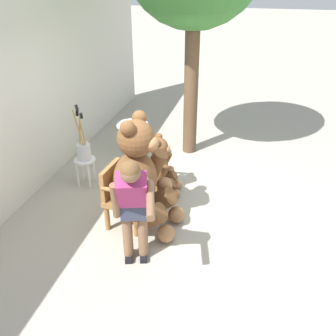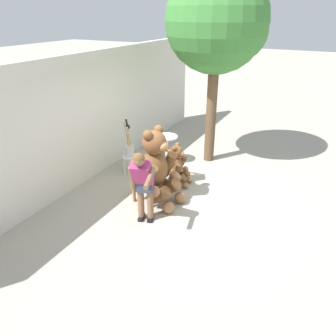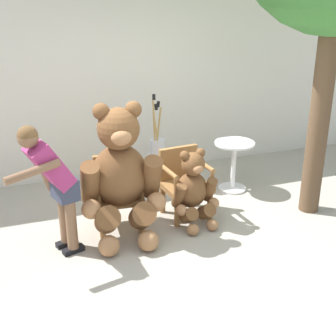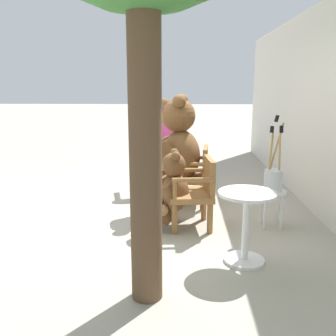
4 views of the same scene
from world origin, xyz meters
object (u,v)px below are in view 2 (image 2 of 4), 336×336
Objects in this scene: wooden_chair_left at (146,179)px; person_visitor at (143,180)px; patio_tree at (221,24)px; round_side_table at (167,146)px; wooden_chair_right at (166,163)px; teddy_bear_large at (157,168)px; brush_bucket at (129,149)px; teddy_bear_small at (178,165)px; white_stool at (130,160)px.

person_visitor reaches higher than wooden_chair_left.
round_side_table is at bearing 128.24° from patio_tree.
round_side_table is at bearing 18.87° from person_visitor.
wooden_chair_right is 0.19× the size of patio_tree.
brush_bucket is at bearing 55.47° from teddy_bear_large.
round_side_table is (0.93, 0.76, -0.02)m from teddy_bear_small.
round_side_table is (0.98, -0.48, -0.19)m from brush_bucket.
brush_bucket is (0.83, 1.21, -0.15)m from teddy_bear_large.
white_stool is (0.82, 0.94, -0.11)m from wooden_chair_left.
patio_tree is at bearing -39.76° from white_stool.
wooden_chair_right is 0.57× the size of person_visitor.
person_visitor is 1.64× the size of brush_bucket.
brush_bucket is at bearing 40.40° from person_visitor.
teddy_bear_large is at bearing 178.30° from teddy_bear_small.
wooden_chair_left is 3.85m from patio_tree.
wooden_chair_right is at bearing 14.26° from person_visitor.
patio_tree reaches higher than wooden_chair_right.
wooden_chair_right is 0.96m from brush_bucket.
teddy_bear_large is 0.79m from person_visitor.
wooden_chair_right is 0.97m from teddy_bear_large.
wooden_chair_right is 0.54× the size of teddy_bear_large.
white_stool is 3.71m from patio_tree.
round_side_table is at bearing -26.16° from white_stool.
patio_tree is at bearing -5.24° from teddy_bear_large.
white_stool is 0.64× the size of round_side_table.
person_visitor is at bearing 178.53° from patio_tree.
brush_bucket is at bearing 153.85° from round_side_table.
teddy_bear_large is 1.48m from brush_bucket.
person_visitor is at bearing -175.71° from teddy_bear_small.
person_visitor reaches higher than wooden_chair_right.
teddy_bear_small is at bearing -18.55° from wooden_chair_left.
teddy_bear_small is 3.30m from patio_tree.
person_visitor is at bearing -161.13° from round_side_table.
teddy_bear_large is 0.94m from teddy_bear_small.
person_visitor is 2.09× the size of round_side_table.
wooden_chair_left is 1.26m from white_stool.
white_stool is 0.50× the size of brush_bucket.
wooden_chair_left is 1.00× the size of wooden_chair_right.
wooden_chair_right is at bearing 92.25° from teddy_bear_small.
teddy_bear_large is at bearing -124.53° from brush_bucket.
brush_bucket is (-0.05, 1.24, 0.16)m from teddy_bear_small.
wooden_chair_left is at bearing 87.10° from teddy_bear_large.
teddy_bear_small reaches higher than wooden_chair_right.
brush_bucket is at bearing 92.53° from wooden_chair_right.
wooden_chair_right is 0.95m from white_stool.
wooden_chair_right is at bearing 163.52° from patio_tree.
wooden_chair_left is at bearing -165.53° from round_side_table.
teddy_bear_small is 1.71m from person_visitor.
patio_tree is at bearing -16.48° from wooden_chair_right.
patio_tree reaches higher than brush_bucket.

